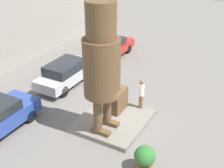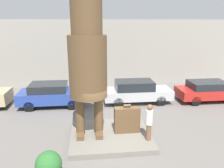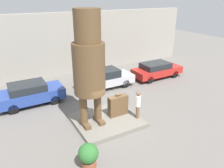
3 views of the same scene
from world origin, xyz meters
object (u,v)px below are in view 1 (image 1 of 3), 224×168
at_px(giant_suitcase, 120,100).
at_px(parked_car_silver, 67,72).
at_px(tourist, 141,93).
at_px(parked_car_red, 110,48).
at_px(planter_pot, 145,158).
at_px(statue_figure, 102,60).

bearing_deg(giant_suitcase, parked_car_silver, 72.07).
relative_size(tourist, parked_car_red, 0.37).
distance_m(parked_car_silver, planter_pot, 8.74).
height_order(giant_suitcase, planter_pot, giant_suitcase).
relative_size(giant_suitcase, parked_car_red, 0.31).
height_order(statue_figure, planter_pot, statue_figure).
relative_size(statue_figure, parked_car_silver, 1.35).
xyz_separation_m(giant_suitcase, parked_car_red, (6.61, 4.30, -0.11)).
bearing_deg(planter_pot, tourist, 26.40).
height_order(tourist, planter_pot, tourist).
relative_size(giant_suitcase, tourist, 0.83).
distance_m(tourist, parked_car_red, 7.76).
relative_size(statue_figure, giant_suitcase, 4.41).
xyz_separation_m(parked_car_silver, parked_car_red, (5.14, -0.23, -0.05)).
bearing_deg(tourist, parked_car_silver, 83.29).
bearing_deg(planter_pot, statue_figure, 63.55).
distance_m(parked_car_red, planter_pot, 12.13).
bearing_deg(statue_figure, planter_pot, -116.45).
bearing_deg(statue_figure, giant_suitcase, 0.71).
bearing_deg(tourist, statue_figure, 162.03).
height_order(tourist, parked_car_silver, tourist).
distance_m(giant_suitcase, planter_pot, 4.29).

